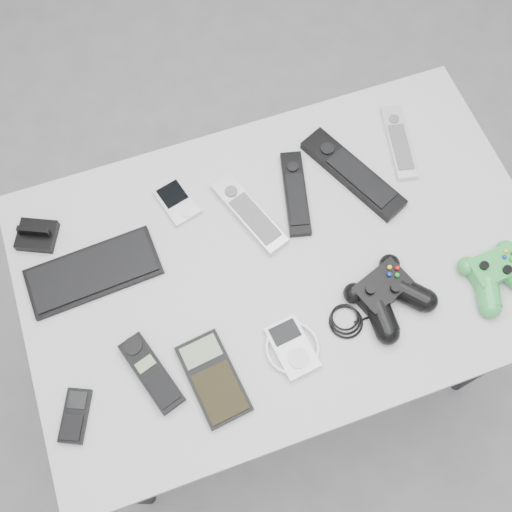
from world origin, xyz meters
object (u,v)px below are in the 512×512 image
object	(u,v)px
pda	(177,202)
mobile_phone	(75,416)
remote_black_b	(353,173)
controller_green	(498,274)
remote_silver_a	(249,213)
controller_black	(387,294)
pda_keyboard	(93,272)
mp3_player	(292,348)
remote_silver_b	(399,142)
remote_black_a	(296,193)
desk	(283,272)
calculator	(213,378)
cordless_handset	(151,373)

from	to	relation	value
pda	mobile_phone	distance (m)	0.48
remote_black_b	controller_green	bearing A→B (deg)	-84.85
remote_silver_a	controller_black	bearing A→B (deg)	-72.72
pda_keyboard	mp3_player	xyz separation A→B (m)	(0.33, -0.29, 0.00)
pda_keyboard	pda	world-z (taller)	same
pda_keyboard	remote_silver_b	xyz separation A→B (m)	(0.72, 0.08, 0.00)
remote_black_a	remote_black_b	xyz separation A→B (m)	(0.14, 0.00, 0.00)
desk	remote_black_b	size ratio (longest dim) A/B	4.13
remote_silver_a	mobile_phone	world-z (taller)	remote_silver_a
remote_silver_b	mp3_player	bearing A→B (deg)	-125.05
calculator	remote_black_b	bearing A→B (deg)	30.27
remote_black_a	mp3_player	bearing A→B (deg)	-97.68
remote_black_a	remote_silver_b	xyz separation A→B (m)	(0.27, 0.05, -0.00)
remote_silver_a	controller_green	xyz separation A→B (m)	(0.43, -0.30, 0.01)
desk	controller_green	size ratio (longest dim) A/B	7.26
desk	cordless_handset	bearing A→B (deg)	-156.82
desk	cordless_handset	distance (m)	0.36
remote_black_b	remote_silver_b	distance (m)	0.14
remote_silver_a	remote_black_a	size ratio (longest dim) A/B	1.02
desk	controller_green	world-z (taller)	controller_green
remote_black_a	pda	bearing A→B (deg)	179.47
pda_keyboard	remote_black_a	world-z (taller)	remote_black_a
remote_silver_b	cordless_handset	distance (m)	0.74
pda	mp3_player	world-z (taller)	mp3_player
remote_silver_a	pda_keyboard	bearing A→B (deg)	163.93
remote_silver_b	mp3_player	xyz separation A→B (m)	(-0.40, -0.36, 0.00)
remote_silver_a	calculator	world-z (taller)	remote_silver_a
remote_silver_b	calculator	xyz separation A→B (m)	(-0.56, -0.37, -0.00)
remote_black_b	calculator	size ratio (longest dim) A/B	1.51
mobile_phone	cordless_handset	distance (m)	0.16
pda_keyboard	remote_silver_a	distance (m)	0.35
desk	calculator	world-z (taller)	calculator
pda_keyboard	remote_black_b	size ratio (longest dim) A/B	1.02
remote_black_b	controller_green	size ratio (longest dim) A/B	1.76
remote_black_b	mobile_phone	size ratio (longest dim) A/B	2.63
calculator	mp3_player	world-z (taller)	mp3_player
remote_silver_a	remote_silver_b	distance (m)	0.38
remote_silver_a	controller_black	xyz separation A→B (m)	(0.20, -0.27, 0.01)
remote_black_b	controller_green	world-z (taller)	controller_green
remote_silver_b	pda_keyboard	bearing A→B (deg)	-161.52
mp3_player	remote_silver_a	bearing A→B (deg)	80.00
remote_black_a	mobile_phone	size ratio (longest dim) A/B	2.02
controller_black	mobile_phone	bearing A→B (deg)	162.48
remote_silver_a	remote_black_a	world-z (taller)	remote_silver_a
desk	controller_green	bearing A→B (deg)	-24.53
remote_silver_a	controller_green	distance (m)	0.52
pda	remote_black_a	distance (m)	0.26
controller_green	pda_keyboard	bearing A→B (deg)	156.04
mp3_player	calculator	bearing A→B (deg)	175.04
pda	mp3_player	size ratio (longest dim) A/B	0.87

